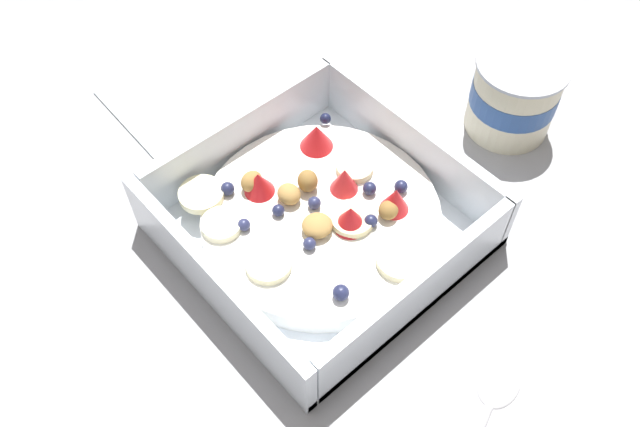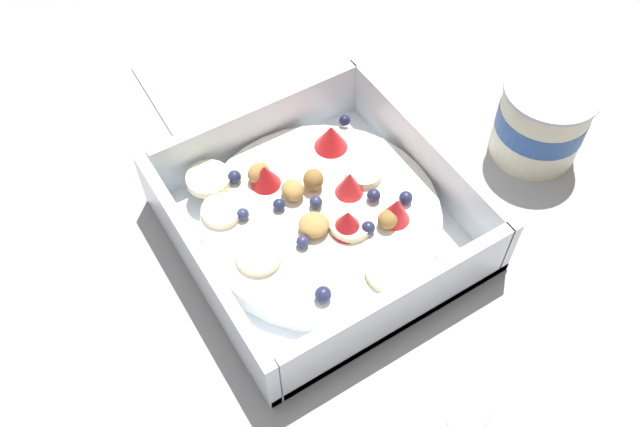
% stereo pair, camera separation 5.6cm
% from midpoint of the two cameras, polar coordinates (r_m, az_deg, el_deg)
% --- Properties ---
extents(ground_plane, '(2.40, 2.40, 0.00)m').
position_cam_midpoint_polar(ground_plane, '(0.58, -1.94, -2.52)').
color(ground_plane, '#9E9EA3').
extents(fruit_bowl, '(0.22, 0.22, 0.06)m').
position_cam_midpoint_polar(fruit_bowl, '(0.57, -2.84, -0.65)').
color(fruit_bowl, white).
rests_on(fruit_bowl, ground).
extents(spoon, '(0.08, 0.17, 0.01)m').
position_cam_midpoint_polar(spoon, '(0.52, 10.86, -16.05)').
color(spoon, silver).
rests_on(spoon, ground).
extents(yogurt_cup, '(0.08, 0.08, 0.08)m').
position_cam_midpoint_polar(yogurt_cup, '(0.66, 13.65, 9.51)').
color(yogurt_cup, beige).
rests_on(yogurt_cup, ground).
extents(folded_napkin, '(0.12, 0.12, 0.01)m').
position_cam_midpoint_polar(folded_napkin, '(0.71, -13.98, 9.52)').
color(folded_napkin, silver).
rests_on(folded_napkin, ground).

